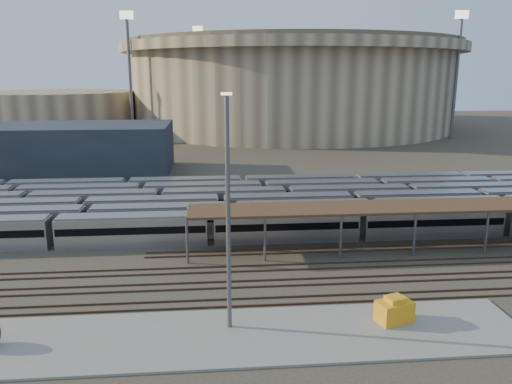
{
  "coord_description": "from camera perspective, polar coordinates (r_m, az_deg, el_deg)",
  "views": [
    {
      "loc": [
        -5.02,
        -50.9,
        20.62
      ],
      "look_at": [
        0.51,
        12.0,
        5.35
      ],
      "focal_mm": 35.0,
      "sensor_mm": 36.0,
      "label": 1
    }
  ],
  "objects": [
    {
      "name": "yellow_equipment",
      "position": [
        44.41,
        15.52,
        -13.02
      ],
      "size": [
        3.27,
        2.56,
        1.8
      ],
      "primitive_type": "cube",
      "rotation": [
        0.0,
        0.0,
        0.3
      ],
      "color": "orange",
      "rests_on": "apron"
    },
    {
      "name": "apron",
      "position": [
        41.35,
        -4.51,
        -16.21
      ],
      "size": [
        50.0,
        9.0,
        0.2
      ],
      "primitive_type": "cube",
      "color": "gray",
      "rests_on": "ground"
    },
    {
      "name": "service_building",
      "position": [
        111.16,
        -20.69,
        4.64
      ],
      "size": [
        42.0,
        20.0,
        10.0
      ],
      "primitive_type": "cube",
      "color": "#1E232D",
      "rests_on": "ground"
    },
    {
      "name": "floodlight_2",
      "position": [
        168.52,
        21.96,
        12.65
      ],
      "size": [
        4.0,
        1.0,
        38.4
      ],
      "color": "#58585D",
      "rests_on": "ground"
    },
    {
      "name": "yard_light_pole",
      "position": [
        38.91,
        -3.21,
        -2.65
      ],
      "size": [
        0.82,
        0.36,
        18.94
      ],
      "color": "#58585D",
      "rests_on": "apron"
    },
    {
      "name": "subway_trains",
      "position": [
        72.05,
        -1.31,
        -1.55
      ],
      "size": [
        123.42,
        23.9,
        3.6
      ],
      "color": "silver",
      "rests_on": "ground"
    },
    {
      "name": "empty_tracks",
      "position": [
        50.53,
        1.13,
        -10.38
      ],
      "size": [
        170.0,
        9.62,
        0.18
      ],
      "color": "#4C3323",
      "rests_on": "ground"
    },
    {
      "name": "stadium",
      "position": [
        193.29,
        4.0,
        12.33
      ],
      "size": [
        124.0,
        124.0,
        32.5
      ],
      "color": "tan",
      "rests_on": "ground"
    },
    {
      "name": "secondary_arena",
      "position": [
        189.56,
        -22.13,
        8.49
      ],
      "size": [
        56.0,
        56.0,
        14.0
      ],
      "primitive_type": "cylinder",
      "color": "tan",
      "rests_on": "ground"
    },
    {
      "name": "ground",
      "position": [
        55.15,
        0.57,
        -8.37
      ],
      "size": [
        420.0,
        420.0,
        0.0
      ],
      "primitive_type": "plane",
      "color": "#383026",
      "rests_on": "ground"
    },
    {
      "name": "inspection_shed",
      "position": [
        63.16,
        20.5,
        -1.62
      ],
      "size": [
        60.3,
        6.0,
        5.3
      ],
      "color": "#58585D",
      "rests_on": "ground"
    },
    {
      "name": "floodlight_0",
      "position": [
        162.83,
        -14.24,
        13.2
      ],
      "size": [
        4.0,
        1.0,
        38.4
      ],
      "color": "#58585D",
      "rests_on": "ground"
    },
    {
      "name": "floodlight_3",
      "position": [
        210.96,
        -6.56,
        13.51
      ],
      "size": [
        4.0,
        1.0,
        38.4
      ],
      "color": "#58585D",
      "rests_on": "ground"
    }
  ]
}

